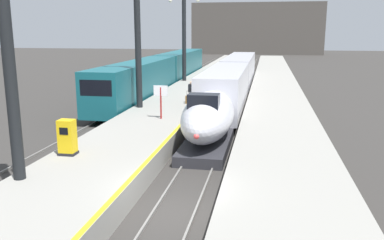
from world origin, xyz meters
TOP-DOWN VIEW (x-y plane):
  - ground_plane at (0.00, 0.00)m, footprint 260.00×260.00m
  - platform_left at (-4.05, 24.75)m, footprint 4.80×110.00m
  - platform_right at (4.05, 24.75)m, footprint 4.80×110.00m
  - platform_left_safety_stripe at (-1.77, 24.75)m, footprint 0.20×107.80m
  - rail_main_left at (-0.75, 27.50)m, footprint 0.08×110.00m
  - rail_main_right at (0.75, 27.50)m, footprint 0.08×110.00m
  - rail_secondary_left at (-8.85, 27.50)m, footprint 0.08×110.00m
  - rail_secondary_right at (-7.35, 27.50)m, footprint 0.08×110.00m
  - highspeed_train_main at (0.00, 23.88)m, footprint 2.92×39.33m
  - regional_train_adjacent at (-8.10, 30.19)m, footprint 2.85×36.60m
  - station_column_near at (-5.85, -0.25)m, footprint 4.00×0.68m
  - station_column_mid at (-5.90, 14.65)m, footprint 4.00×0.68m
  - station_column_far at (-5.90, 31.04)m, footprint 4.00×0.68m
  - passenger_near_edge at (-2.51, 16.98)m, footprint 0.52×0.36m
  - rolling_suitcase at (-2.70, 16.74)m, footprint 0.40×0.22m
  - ticket_machine_yellow at (-5.55, 2.93)m, footprint 0.76×0.62m
  - departure_info_board at (-3.36, 11.08)m, footprint 0.90×0.10m
  - terminus_back_wall at (0.00, 102.00)m, footprint 36.00×2.00m

SIDE VIEW (x-z plane):
  - ground_plane at x=0.00m, z-range 0.00..0.00m
  - rail_main_left at x=-0.75m, z-range 0.00..0.12m
  - rail_main_right at x=0.75m, z-range 0.00..0.12m
  - rail_secondary_left at x=-8.85m, z-range 0.00..0.12m
  - rail_secondary_right at x=-7.35m, z-range 0.00..0.12m
  - platform_left at x=-4.05m, z-range 0.00..1.05m
  - platform_right at x=4.05m, z-range 0.00..1.05m
  - platform_left_safety_stripe at x=-1.77m, z-range 1.05..1.06m
  - rolling_suitcase at x=-2.70m, z-range 0.86..1.85m
  - ticket_machine_yellow at x=-5.55m, z-range 0.99..2.59m
  - highspeed_train_main at x=0.00m, z-range 0.12..3.72m
  - passenger_near_edge at x=-2.51m, z-range 1.19..2.88m
  - regional_train_adjacent at x=-8.10m, z-range 0.23..4.03m
  - departure_info_board at x=-3.36m, z-range 1.50..3.62m
  - station_column_mid at x=-5.90m, z-range 1.97..10.81m
  - station_column_far at x=-5.90m, z-range 1.99..11.54m
  - terminus_back_wall at x=0.00m, z-range 0.00..14.00m
  - station_column_near at x=-5.85m, z-range 2.12..12.24m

